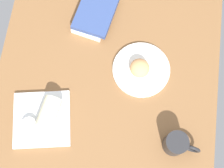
% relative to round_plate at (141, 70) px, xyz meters
% --- Properties ---
extents(dining_table, '(1.10, 0.90, 0.04)m').
position_rel_round_plate_xyz_m(dining_table, '(-0.11, 0.13, -0.03)').
color(dining_table, brown).
rests_on(dining_table, ground).
extents(round_plate, '(0.23, 0.23, 0.01)m').
position_rel_round_plate_xyz_m(round_plate, '(0.00, 0.00, 0.00)').
color(round_plate, white).
rests_on(round_plate, dining_table).
extents(scone_pastry, '(0.11, 0.11, 0.05)m').
position_rel_round_plate_xyz_m(scone_pastry, '(-0.01, 0.01, 0.03)').
color(scone_pastry, tan).
rests_on(scone_pastry, round_plate).
extents(square_plate, '(0.26, 0.26, 0.02)m').
position_rel_round_plate_xyz_m(square_plate, '(-0.26, 0.36, 0.00)').
color(square_plate, white).
rests_on(square_plate, dining_table).
extents(sauce_cup, '(0.06, 0.06, 0.02)m').
position_rel_round_plate_xyz_m(sauce_cup, '(-0.29, 0.40, 0.02)').
color(sauce_cup, silver).
rests_on(sauce_cup, square_plate).
extents(breakfast_wrap, '(0.13, 0.09, 0.07)m').
position_rel_round_plate_xyz_m(breakfast_wrap, '(-0.23, 0.33, 0.04)').
color(breakfast_wrap, beige).
rests_on(breakfast_wrap, square_plate).
extents(book_stack, '(0.24, 0.19, 0.05)m').
position_rel_round_plate_xyz_m(book_stack, '(0.22, 0.22, 0.02)').
color(book_stack, silver).
rests_on(book_stack, dining_table).
extents(coffee_mug, '(0.09, 0.14, 0.10)m').
position_rel_round_plate_xyz_m(coffee_mug, '(-0.29, -0.16, 0.04)').
color(coffee_mug, '#262628').
rests_on(coffee_mug, dining_table).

